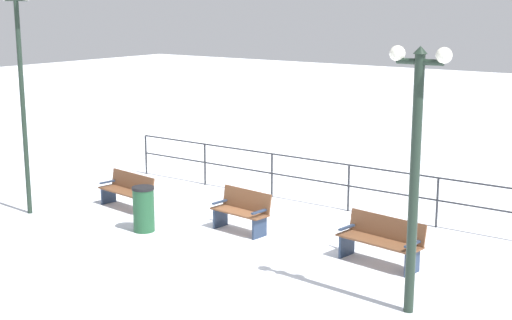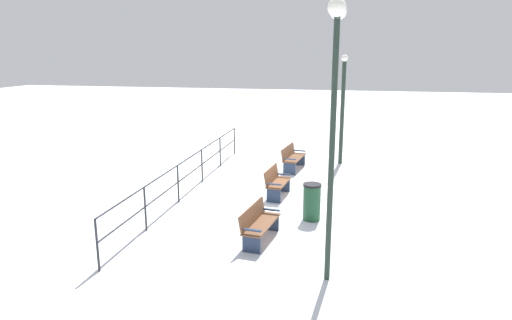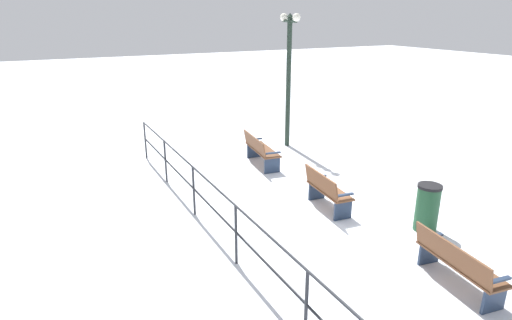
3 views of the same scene
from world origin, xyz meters
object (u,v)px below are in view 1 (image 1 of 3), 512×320
at_px(bench_nearest, 128,190).
at_px(lamppost_middle, 416,150).
at_px(lamppost_near, 19,49).
at_px(bench_second, 242,211).
at_px(bench_third, 381,240).
at_px(trash_bin, 144,209).

xyz_separation_m(bench_nearest, lamppost_middle, (1.70, 8.15, 2.23)).
relative_size(lamppost_near, lamppost_middle, 1.23).
relative_size(bench_second, bench_third, 0.81).
xyz_separation_m(bench_nearest, lamppost_near, (1.70, -1.56, 3.42)).
bearing_deg(lamppost_middle, trash_bin, -95.15).
distance_m(lamppost_middle, trash_bin, 6.89).
distance_m(bench_nearest, lamppost_near, 4.13).
height_order(bench_nearest, trash_bin, trash_bin).
bearing_deg(bench_nearest, trash_bin, 63.47).
height_order(bench_nearest, bench_second, bench_second).
bearing_deg(lamppost_middle, lamppost_near, -90.00).
height_order(bench_nearest, bench_third, bench_third).
bearing_deg(trash_bin, bench_nearest, -124.31).
height_order(lamppost_near, trash_bin, lamppost_near).
bearing_deg(lamppost_middle, bench_second, -110.97).
xyz_separation_m(lamppost_near, trash_bin, (-0.59, 3.19, -3.36)).
bearing_deg(bench_third, lamppost_middle, 45.58).
distance_m(bench_second, lamppost_middle, 5.56).
bearing_deg(bench_nearest, lamppost_near, -34.79).
relative_size(bench_nearest, bench_third, 0.95).
height_order(bench_second, lamppost_near, lamppost_near).
height_order(lamppost_near, lamppost_middle, lamppost_near).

